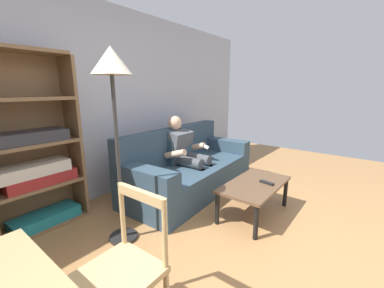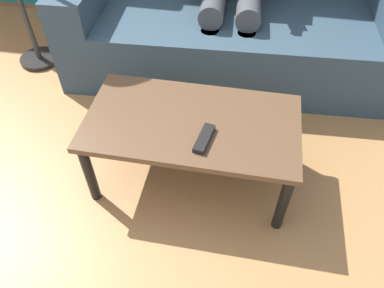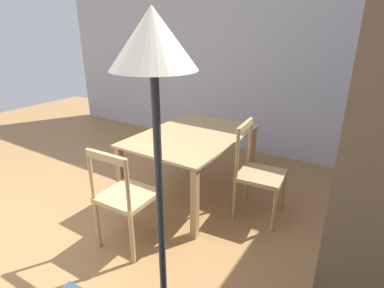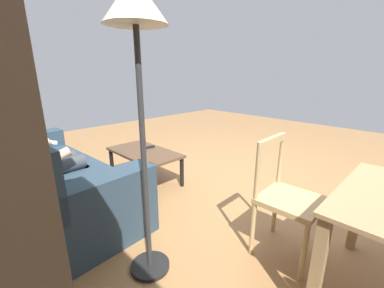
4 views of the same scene
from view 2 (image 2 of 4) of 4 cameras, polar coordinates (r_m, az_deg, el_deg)
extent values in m
cube|color=#2D4251|center=(2.65, 6.42, 15.68)|extent=(2.23, 1.05, 0.42)
cylinder|color=#3D4145|center=(2.48, 3.31, 20.96)|extent=(0.18, 0.45, 0.15)
cylinder|color=#DBAD89|center=(2.43, 2.58, 12.80)|extent=(0.11, 0.11, 0.42)
cube|color=black|center=(2.47, 2.28, 8.55)|extent=(0.11, 0.25, 0.08)
cylinder|color=#3D4145|center=(2.48, 8.72, 20.49)|extent=(0.18, 0.45, 0.15)
cylinder|color=#DBAD89|center=(2.43, 7.87, 12.33)|extent=(0.11, 0.11, 0.42)
cube|color=black|center=(2.47, 7.42, 8.10)|extent=(0.11, 0.25, 0.08)
cube|color=brown|center=(1.73, 0.00, 3.28)|extent=(1.00, 0.54, 0.03)
cylinder|color=black|center=(1.85, -15.49, -4.45)|extent=(0.05, 0.05, 0.37)
cylinder|color=black|center=(1.73, 13.80, -8.80)|extent=(0.05, 0.05, 0.37)
cylinder|color=black|center=(2.13, -11.11, 5.14)|extent=(0.05, 0.05, 0.37)
cylinder|color=black|center=(2.03, 14.02, 1.94)|extent=(0.05, 0.05, 0.37)
cube|color=black|center=(1.62, 1.88, 0.86)|extent=(0.08, 0.18, 0.02)
cylinder|color=black|center=(3.00, -22.29, 12.03)|extent=(0.28, 0.28, 0.03)
camera|label=1|loc=(2.78, -79.30, 8.56)|focal=22.29mm
camera|label=3|loc=(2.91, -0.34, 51.35)|focal=28.76mm
camera|label=4|loc=(3.97, -42.48, 35.17)|focal=22.82mm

